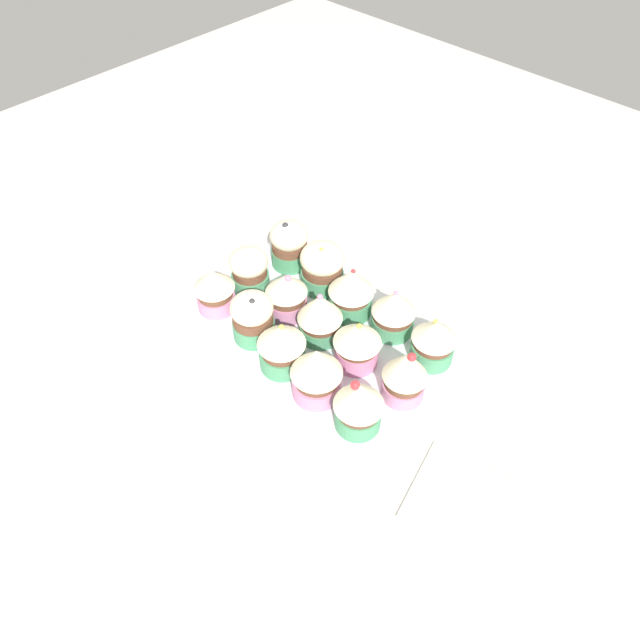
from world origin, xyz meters
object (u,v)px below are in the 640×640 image
cupcake_7 (320,317)px  cupcake_5 (404,375)px  cupcake_8 (285,295)px  cupcake_11 (316,372)px  cupcake_1 (394,312)px  cupcake_9 (249,269)px  cupcake_2 (349,290)px  cupcake_3 (322,266)px  cupcake_0 (434,340)px  cupcake_14 (214,289)px  cupcake_12 (282,346)px  cupcake_10 (359,404)px  cupcake_4 (289,244)px  cupcake_6 (356,344)px  napkin (463,501)px  baking_tray (320,338)px  cupcake_13 (253,317)px

cupcake_7 → cupcake_5: bearing=179.9°
cupcake_8 → cupcake_11: (-12.29, 6.74, 0.59)cm
cupcake_1 → cupcake_9: 21.20cm
cupcake_2 → cupcake_5: size_ratio=0.96×
cupcake_8 → cupcake_11: 14.03cm
cupcake_3 → cupcake_11: size_ratio=0.95×
cupcake_5 → cupcake_3: bearing=-20.0°
cupcake_0 → cupcake_7: cupcake_7 is taller
cupcake_0 → cupcake_8: size_ratio=0.98×
cupcake_5 → cupcake_14: (27.76, 5.80, -0.48)cm
cupcake_11 → cupcake_7: bearing=-49.3°
cupcake_3 → cupcake_12: 15.33cm
cupcake_5 → cupcake_12: size_ratio=1.10×
cupcake_8 → cupcake_10: cupcake_10 is taller
cupcake_4 → cupcake_6: size_ratio=1.05×
cupcake_7 → napkin: bearing=167.9°
cupcake_1 → cupcake_12: size_ratio=0.97×
cupcake_9 → cupcake_12: bearing=153.6°
cupcake_6 → cupcake_11: (0.27, 6.72, 0.47)cm
cupcake_2 → cupcake_4: size_ratio=1.02×
cupcake_11 → cupcake_0: bearing=-116.0°
cupcake_12 → napkin: (-27.03, -0.90, -4.54)cm
cupcake_5 → cupcake_6: bearing=0.4°
cupcake_6 → cupcake_9: bearing=-0.7°
baking_tray → cupcake_11: bearing=131.1°
cupcake_3 → cupcake_8: bearing=91.3°
cupcake_2 → cupcake_11: (-6.46, 13.03, 0.18)cm
baking_tray → cupcake_8: (6.19, 0.26, 4.09)cm
cupcake_7 → cupcake_12: bearing=88.2°
cupcake_1 → cupcake_6: size_ratio=0.99×
napkin → cupcake_0: bearing=-42.4°
cupcake_7 → cupcake_13: bearing=41.5°
napkin → cupcake_1: bearing=-32.5°
cupcake_11 → cupcake_13: 12.44cm
cupcake_12 → cupcake_5: bearing=-154.4°
cupcake_10 → cupcake_8: bearing=-19.5°
cupcake_1 → baking_tray: bearing=49.7°
baking_tray → cupcake_10: 15.12cm
cupcake_0 → cupcake_8: 20.43cm
cupcake_6 → cupcake_14: 21.11cm
cupcake_12 → cupcake_14: bearing=-3.3°
baking_tray → cupcake_9: size_ratio=5.76×
cupcake_9 → cupcake_4: bearing=-94.0°
cupcake_3 → napkin: (-33.43, 13.04, -4.59)cm
cupcake_10 → cupcake_14: 26.62cm
cupcake_5 → cupcake_12: 15.29cm
cupcake_2 → cupcake_14: size_ratio=1.14×
cupcake_10 → cupcake_5: bearing=-99.9°
cupcake_9 → cupcake_13: 9.46cm
cupcake_0 → cupcake_10: cupcake_10 is taller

